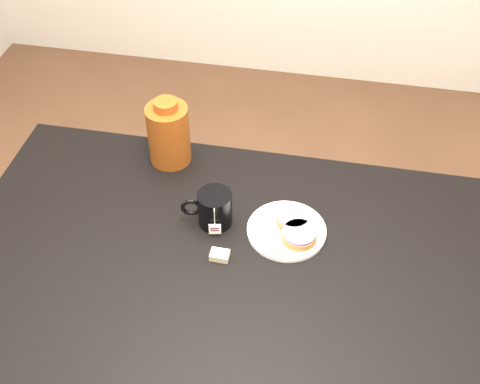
# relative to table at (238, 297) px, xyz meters

# --- Properties ---
(table) EXTENTS (1.40, 0.90, 0.75)m
(table) POSITION_rel_table_xyz_m (0.00, 0.00, 0.00)
(table) COLOR black
(table) RESTS_ON ground_plane
(plate) EXTENTS (0.20, 0.20, 0.01)m
(plate) POSITION_rel_table_xyz_m (0.09, 0.16, 0.09)
(plate) COLOR white
(plate) RESTS_ON table
(bagel_back) EXTENTS (0.10, 0.10, 0.03)m
(bagel_back) POSITION_rel_table_xyz_m (0.11, 0.18, 0.11)
(bagel_back) COLOR brown
(bagel_back) RESTS_ON plate
(bagel_front) EXTENTS (0.11, 0.11, 0.03)m
(bagel_front) POSITION_rel_table_xyz_m (0.13, 0.13, 0.11)
(bagel_front) COLOR brown
(bagel_front) RESTS_ON plate
(mug) EXTENTS (0.14, 0.10, 0.10)m
(mug) POSITION_rel_table_xyz_m (-0.09, 0.16, 0.13)
(mug) COLOR black
(mug) RESTS_ON table
(teabag_pouch) EXTENTS (0.05, 0.03, 0.02)m
(teabag_pouch) POSITION_rel_table_xyz_m (-0.05, 0.05, 0.09)
(teabag_pouch) COLOR #C6B793
(teabag_pouch) RESTS_ON table
(bagel_package) EXTENTS (0.13, 0.13, 0.20)m
(bagel_package) POSITION_rel_table_xyz_m (-0.26, 0.37, 0.17)
(bagel_package) COLOR #55230B
(bagel_package) RESTS_ON table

